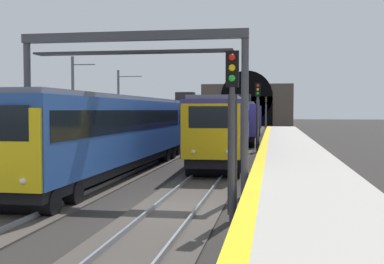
{
  "coord_description": "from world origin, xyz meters",
  "views": [
    {
      "loc": [
        -15.61,
        -3.1,
        3.32
      ],
      "look_at": [
        11.71,
        1.43,
        2.06
      ],
      "focal_mm": 45.76,
      "sensor_mm": 36.0,
      "label": 1
    }
  ],
  "objects_px": {
    "train_main_approaching": "(242,120)",
    "overhead_signal_gantry": "(132,70)",
    "railway_signal_mid": "(258,111)",
    "railway_signal_far": "(266,110)",
    "catenary_mast_near": "(73,105)",
    "catenary_mast_far": "(119,106)",
    "train_adjacent_platform": "(185,121)",
    "railway_signal_near": "(232,119)"
  },
  "relations": [
    {
      "from": "train_adjacent_platform",
      "to": "railway_signal_far",
      "type": "relative_size",
      "value": 10.9
    },
    {
      "from": "railway_signal_far",
      "to": "catenary_mast_far",
      "type": "xyz_separation_m",
      "value": [
        -38.51,
        13.22,
        0.3
      ]
    },
    {
      "from": "railway_signal_mid",
      "to": "catenary_mast_near",
      "type": "relative_size",
      "value": 0.75
    },
    {
      "from": "train_adjacent_platform",
      "to": "railway_signal_far",
      "type": "distance_m",
      "value": 40.29
    },
    {
      "from": "railway_signal_near",
      "to": "railway_signal_mid",
      "type": "relative_size",
      "value": 0.93
    },
    {
      "from": "train_main_approaching",
      "to": "railway_signal_far",
      "type": "relative_size",
      "value": 10.21
    },
    {
      "from": "railway_signal_near",
      "to": "catenary_mast_far",
      "type": "distance_m",
      "value": 33.01
    },
    {
      "from": "railway_signal_near",
      "to": "catenary_mast_far",
      "type": "bearing_deg",
      "value": -156.38
    },
    {
      "from": "railway_signal_near",
      "to": "catenary_mast_far",
      "type": "relative_size",
      "value": 0.71
    },
    {
      "from": "train_adjacent_platform",
      "to": "railway_signal_mid",
      "type": "relative_size",
      "value": 11.23
    },
    {
      "from": "railway_signal_mid",
      "to": "railway_signal_far",
      "type": "xyz_separation_m",
      "value": [
        44.75,
        0.0,
        0.09
      ]
    },
    {
      "from": "train_main_approaching",
      "to": "railway_signal_near",
      "type": "distance_m",
      "value": 36.09
    },
    {
      "from": "train_main_approaching",
      "to": "railway_signal_near",
      "type": "xyz_separation_m",
      "value": [
        -36.03,
        -1.93,
        0.75
      ]
    },
    {
      "from": "railway_signal_near",
      "to": "catenary_mast_near",
      "type": "bearing_deg",
      "value": -145.93
    },
    {
      "from": "overhead_signal_gantry",
      "to": "catenary_mast_far",
      "type": "distance_m",
      "value": 27.52
    },
    {
      "from": "railway_signal_mid",
      "to": "catenary_mast_near",
      "type": "height_order",
      "value": "catenary_mast_near"
    },
    {
      "from": "catenary_mast_far",
      "to": "railway_signal_far",
      "type": "bearing_deg",
      "value": -18.95
    },
    {
      "from": "train_main_approaching",
      "to": "overhead_signal_gantry",
      "type": "distance_m",
      "value": 31.97
    },
    {
      "from": "railway_signal_mid",
      "to": "railway_signal_far",
      "type": "relative_size",
      "value": 0.97
    },
    {
      "from": "railway_signal_far",
      "to": "catenary_mast_far",
      "type": "bearing_deg",
      "value": -18.95
    },
    {
      "from": "train_main_approaching",
      "to": "catenary_mast_near",
      "type": "relative_size",
      "value": 7.87
    },
    {
      "from": "railway_signal_mid",
      "to": "railway_signal_near",
      "type": "bearing_deg",
      "value": 0.0
    },
    {
      "from": "train_main_approaching",
      "to": "catenary_mast_near",
      "type": "height_order",
      "value": "catenary_mast_near"
    },
    {
      "from": "railway_signal_mid",
      "to": "catenary_mast_far",
      "type": "xyz_separation_m",
      "value": [
        6.23,
        13.22,
        0.39
      ]
    },
    {
      "from": "train_main_approaching",
      "to": "railway_signal_far",
      "type": "height_order",
      "value": "railway_signal_far"
    },
    {
      "from": "train_main_approaching",
      "to": "railway_signal_far",
      "type": "xyz_separation_m",
      "value": [
        32.72,
        -1.93,
        1.04
      ]
    },
    {
      "from": "overhead_signal_gantry",
      "to": "railway_signal_near",
      "type": "bearing_deg",
      "value": -134.81
    },
    {
      "from": "overhead_signal_gantry",
      "to": "catenary_mast_near",
      "type": "distance_m",
      "value": 17.81
    },
    {
      "from": "catenary_mast_far",
      "to": "railway_signal_near",
      "type": "bearing_deg",
      "value": -156.38
    },
    {
      "from": "railway_signal_near",
      "to": "railway_signal_far",
      "type": "relative_size",
      "value": 0.91
    },
    {
      "from": "railway_signal_mid",
      "to": "overhead_signal_gantry",
      "type": "bearing_deg",
      "value": -12.21
    },
    {
      "from": "railway_signal_far",
      "to": "catenary_mast_near",
      "type": "distance_m",
      "value": 50.92
    },
    {
      "from": "catenary_mast_far",
      "to": "catenary_mast_near",
      "type": "bearing_deg",
      "value": 179.88
    },
    {
      "from": "overhead_signal_gantry",
      "to": "catenary_mast_near",
      "type": "xyz_separation_m",
      "value": [
        15.34,
        8.97,
        -1.2
      ]
    },
    {
      "from": "catenary_mast_near",
      "to": "overhead_signal_gantry",
      "type": "bearing_deg",
      "value": -149.68
    },
    {
      "from": "overhead_signal_gantry",
      "to": "railway_signal_mid",
      "type": "bearing_deg",
      "value": -12.21
    },
    {
      "from": "railway_signal_mid",
      "to": "catenary_mast_far",
      "type": "relative_size",
      "value": 0.76
    },
    {
      "from": "train_adjacent_platform",
      "to": "railway_signal_near",
      "type": "height_order",
      "value": "railway_signal_near"
    },
    {
      "from": "train_adjacent_platform",
      "to": "overhead_signal_gantry",
      "type": "distance_m",
      "value": 25.03
    },
    {
      "from": "catenary_mast_far",
      "to": "overhead_signal_gantry",
      "type": "bearing_deg",
      "value": -161.0
    },
    {
      "from": "railway_signal_far",
      "to": "overhead_signal_gantry",
      "type": "distance_m",
      "value": 64.67
    },
    {
      "from": "catenary_mast_near",
      "to": "catenary_mast_far",
      "type": "xyz_separation_m",
      "value": [
        10.66,
        -0.02,
        -0.05
      ]
    }
  ]
}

